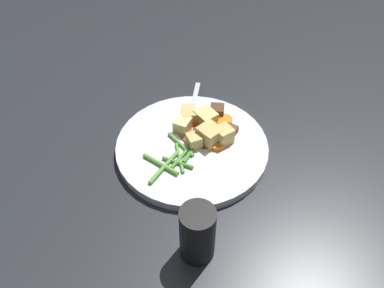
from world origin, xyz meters
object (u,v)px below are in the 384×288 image
Objects in this scene: dinner_plate at (192,147)px; pepper_mill at (197,234)px; potato_chunk_4 at (195,140)px; potato_chunk_0 at (189,115)px; meat_chunk_2 at (217,112)px; potato_chunk_2 at (224,135)px; meat_chunk_1 at (199,133)px; carrot_slice_2 at (216,144)px; potato_chunk_5 at (210,135)px; carrot_slice_1 at (224,121)px; meat_chunk_0 at (230,130)px; potato_chunk_3 at (183,125)px; carrot_slice_4 at (212,130)px; carrot_slice_3 at (197,120)px; carrot_slice_0 at (208,116)px; fork at (192,111)px; potato_chunk_1 at (206,118)px.

pepper_mill reaches higher than dinner_plate.
pepper_mill reaches higher than potato_chunk_4.
potato_chunk_0 is 0.06m from meat_chunk_2.
dinner_plate is 0.02m from potato_chunk_4.
potato_chunk_2 is 0.05m from meat_chunk_1.
carrot_slice_2 is 1.22× the size of potato_chunk_4.
potato_chunk_5 reaches higher than potato_chunk_0.
meat_chunk_0 is (-0.01, -0.03, 0.00)m from carrot_slice_1.
meat_chunk_2 is (0.07, -0.03, -0.00)m from potato_chunk_3.
carrot_slice_2 is 0.08m from potato_chunk_3.
carrot_slice_4 is (0.05, -0.01, 0.01)m from dinner_plate.
potato_chunk_2 is 0.05m from potato_chunk_4.
carrot_slice_2 is (-0.06, -0.02, -0.00)m from carrot_slice_1.
carrot_slice_2 is at bearing -91.56° from potato_chunk_5.
carrot_slice_2 is 1.16× the size of carrot_slice_3.
potato_chunk_0 is 1.51× the size of meat_chunk_0.
potato_chunk_0 and potato_chunk_3 have the same top height.
potato_chunk_5 is at bearing -154.65° from carrot_slice_4.
potato_chunk_3 is (-0.06, 0.02, 0.01)m from carrot_slice_0.
carrot_slice_4 is at bearing 124.39° from meat_chunk_0.
meat_chunk_1 is at bearing -136.07° from carrot_slice_3.
carrot_slice_0 is 0.06m from meat_chunk_0.
carrot_slice_0 is at bearing 61.07° from potato_chunk_2.
potato_chunk_2 reaches higher than potato_chunk_0.
meat_chunk_0 is at bearing -41.66° from meat_chunk_1.
potato_chunk_4 is at bearing 138.61° from potato_chunk_2.
carrot_slice_1 is 0.03m from meat_chunk_0.
dinner_plate is at bearing 114.89° from potato_chunk_4.
carrot_slice_1 is 0.08m from potato_chunk_3.
potato_chunk_5 reaches higher than carrot_slice_2.
potato_chunk_2 is at bearing 26.09° from pepper_mill.
carrot_slice_0 is at bearing 14.69° from dinner_plate.
carrot_slice_4 is at bearing -89.30° from potato_chunk_0.
carrot_slice_3 is 0.04m from fork.
carrot_slice_2 is 0.08m from meat_chunk_2.
carrot_slice_1 is at bearing 23.12° from carrot_slice_2.
meat_chunk_1 is (0.02, 0.00, 0.02)m from dinner_plate.
potato_chunk_2 is 0.07m from meat_chunk_2.
meat_chunk_0 is at bearing -22.35° from potato_chunk_5.
carrot_slice_2 is at bearing 28.88° from pepper_mill.
meat_chunk_1 is (-0.05, -0.02, 0.00)m from carrot_slice_0.
carrot_slice_0 is at bearing -44.92° from potato_chunk_0.
potato_chunk_2 is at bearing -97.84° from carrot_slice_3.
dinner_plate is at bearing -149.60° from carrot_slice_3.
meat_chunk_2 is (0.01, 0.02, 0.01)m from carrot_slice_1.
meat_chunk_0 is at bearing -56.26° from potato_chunk_3.
potato_chunk_1 is at bearing -104.08° from fork.
potato_chunk_4 is at bearing 174.53° from carrot_slice_4.
dinner_plate is 0.08m from carrot_slice_0.
meat_chunk_0 is at bearing -76.28° from carrot_slice_3.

